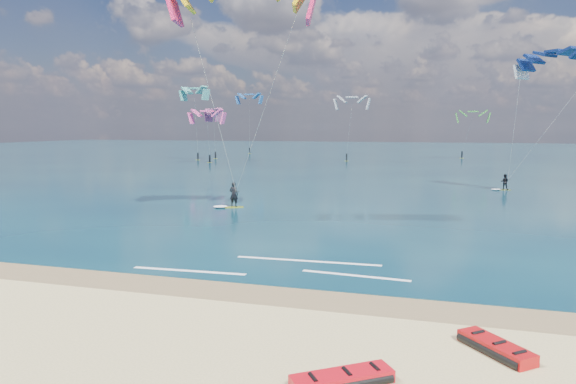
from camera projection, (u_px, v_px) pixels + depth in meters
The scene contains 8 objects.
ground at pixel (364, 187), 55.43m from camera, with size 320.00×320.00×0.00m, color tan.
wet_sand_strip at pixel (241, 292), 20.12m from camera, with size 320.00×2.40×0.01m, color olive.
sea at pixel (401, 155), 116.50m from camera, with size 320.00×200.00×0.04m, color #0A2739.
packed_kite_mid at pixel (496, 353), 14.69m from camera, with size 2.52×1.09×0.40m, color #BB0C0F, non-canonical shape.
kitesurfer_main at pixel (238, 89), 36.22m from camera, with size 11.47×8.78×17.60m.
kitesurfer_far at pixel (532, 114), 48.83m from camera, with size 9.51×7.37×14.73m.
shoreline_foam at pixel (284, 268), 23.40m from camera, with size 12.31×3.61×0.01m.
distant_kites at pixel (325, 130), 95.75m from camera, with size 82.71×33.20×13.78m.
Camera 1 is at (7.08, -15.22, 6.44)m, focal length 32.00 mm.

